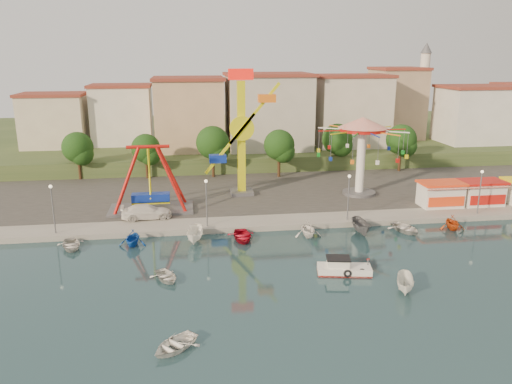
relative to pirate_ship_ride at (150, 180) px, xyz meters
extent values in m
plane|color=#132E35|center=(14.43, -19.75, -4.39)|extent=(200.00, 200.00, 0.00)
cube|color=#9E998E|center=(14.43, 42.25, -4.09)|extent=(200.00, 100.00, 0.60)
cube|color=#4C4944|center=(14.43, 10.25, -3.79)|extent=(90.00, 28.00, 0.01)
cube|color=#384C26|center=(14.43, 47.25, -2.89)|extent=(200.00, 60.00, 3.00)
cube|color=#59595E|center=(0.00, 0.00, -3.64)|extent=(10.00, 5.00, 0.30)
cube|color=#122D9E|center=(0.00, 0.00, -2.19)|extent=(4.50, 1.40, 1.00)
cylinder|color=#B7140E|center=(0.00, 0.00, 4.01)|extent=(5.00, 0.40, 0.40)
cube|color=#59595E|center=(11.67, 5.73, -3.54)|extent=(3.00, 3.00, 0.50)
cube|color=yellow|center=(11.67, 5.73, 3.71)|extent=(1.00, 1.00, 15.00)
cube|color=#FA180D|center=(11.67, 5.73, 12.01)|extent=(3.20, 0.50, 1.40)
cylinder|color=yellow|center=(11.67, 4.93, 5.21)|extent=(3.20, 0.50, 3.20)
cube|color=yellow|center=(13.28, 4.73, 7.12)|extent=(6.69, 0.35, 7.89)
cube|color=orange|center=(14.88, 4.73, 9.04)|extent=(2.20, 1.20, 1.00)
cylinder|color=#59595E|center=(27.34, 3.34, -3.59)|extent=(4.40, 4.40, 0.40)
cylinder|color=white|center=(27.34, 3.34, 0.71)|extent=(1.10, 1.10, 9.00)
cylinder|color=#B7140E|center=(27.34, 3.34, 5.01)|extent=(6.00, 6.00, 0.50)
cone|color=red|center=(27.34, 3.34, 5.91)|extent=(6.40, 6.40, 1.40)
cube|color=white|center=(35.48, -3.25, -2.39)|extent=(5.00, 3.00, 2.80)
cube|color=#F84116|center=(35.48, -3.25, -0.84)|extent=(5.40, 3.40, 0.25)
cube|color=red|center=(35.48, -4.95, -1.19)|extent=(5.00, 0.77, 0.43)
cube|color=white|center=(40.91, -3.25, -2.39)|extent=(5.00, 3.00, 2.80)
cube|color=red|center=(40.91, -3.25, -0.84)|extent=(5.40, 3.40, 0.25)
cube|color=red|center=(40.91, -4.95, -1.19)|extent=(5.00, 0.77, 0.43)
cylinder|color=#59595E|center=(-9.57, -6.75, -1.29)|extent=(0.14, 0.14, 5.00)
cylinder|color=#59595E|center=(6.43, -6.75, -1.29)|extent=(0.14, 0.14, 5.00)
cylinder|color=#59595E|center=(22.43, -6.75, -1.29)|extent=(0.14, 0.14, 5.00)
cylinder|color=#59595E|center=(38.43, -6.75, -1.29)|extent=(0.14, 0.14, 5.00)
cylinder|color=#382314|center=(-11.57, 17.22, -2.00)|extent=(0.44, 0.44, 3.60)
sphere|color=black|center=(-11.57, 17.22, 1.10)|extent=(4.60, 4.60, 4.60)
cylinder|color=#382314|center=(-1.57, 16.49, -2.09)|extent=(0.44, 0.44, 3.40)
sphere|color=black|center=(-1.57, 16.49, 0.83)|extent=(4.35, 4.35, 4.35)
cylinder|color=#382314|center=(8.43, 16.06, -1.83)|extent=(0.44, 0.44, 3.92)
sphere|color=black|center=(8.43, 16.06, 1.54)|extent=(5.02, 5.02, 5.02)
cylinder|color=#382314|center=(18.43, 14.61, -1.96)|extent=(0.44, 0.44, 3.66)
sphere|color=black|center=(18.43, 14.61, 1.18)|extent=(4.68, 4.68, 4.68)
cylinder|color=#382314|center=(28.43, 17.60, -1.89)|extent=(0.44, 0.44, 3.80)
sphere|color=black|center=(28.43, 17.60, 1.37)|extent=(4.86, 4.86, 4.86)
cylinder|color=#382314|center=(38.43, 15.78, -1.91)|extent=(0.44, 0.44, 3.77)
sphere|color=black|center=(38.43, 15.78, 1.33)|extent=(4.83, 4.83, 4.83)
cube|color=beige|center=(-18.94, 26.31, 4.54)|extent=(9.26, 9.53, 11.87)
cube|color=silver|center=(-6.90, 31.63, 2.92)|extent=(12.33, 9.01, 8.63)
cube|color=tan|center=(6.25, 32.21, 4.22)|extent=(11.95, 9.28, 11.23)
cube|color=beige|center=(20.03, 29.05, 3.20)|extent=(12.59, 10.50, 9.20)
cube|color=beige|center=(33.50, 32.45, 3.22)|extent=(10.75, 9.23, 9.24)
cube|color=tan|center=(46.80, 30.58, 4.21)|extent=(12.77, 10.96, 11.21)
cube|color=silver|center=(58.58, 29.02, 4.78)|extent=(8.23, 8.98, 12.36)
cylinder|color=silver|center=(50.43, 34.25, 6.61)|extent=(1.80, 1.80, 16.00)
cylinder|color=#59595E|center=(50.43, 34.25, 11.61)|extent=(2.80, 2.80, 0.30)
cone|color=#59595E|center=(50.43, 34.25, 15.61)|extent=(2.20, 2.20, 2.00)
cube|color=white|center=(18.01, -19.51, -4.11)|extent=(4.98, 2.67, 0.85)
cube|color=#B7140E|center=(18.01, -19.51, -4.32)|extent=(4.98, 2.67, 0.15)
cube|color=white|center=(17.44, -19.42, -3.40)|extent=(2.13, 1.75, 0.85)
cube|color=black|center=(17.44, -19.42, -2.93)|extent=(2.35, 1.97, 0.11)
torus|color=black|center=(18.01, -20.46, -3.97)|extent=(0.74, 0.32, 0.72)
torus|color=black|center=(19.33, -20.41, -3.97)|extent=(0.74, 0.32, 0.72)
imported|color=silver|center=(2.35, -18.64, -4.06)|extent=(3.40, 3.84, 0.66)
imported|color=white|center=(3.22, -29.39, -4.03)|extent=(4.22, 4.21, 0.72)
imported|color=white|center=(21.89, -23.61, -3.70)|extent=(2.60, 3.81, 1.38)
imported|color=white|center=(-0.34, -3.15, -2.97)|extent=(5.86, 2.82, 1.65)
imported|color=silver|center=(-7.38, -9.95, -4.02)|extent=(3.44, 4.17, 0.75)
imported|color=#144CB3|center=(-1.30, -9.95, -3.56)|extent=(3.13, 3.50, 1.67)
imported|color=white|center=(5.05, -9.95, -3.61)|extent=(2.12, 4.24, 1.56)
imported|color=#B70E23|center=(9.95, -9.95, -3.98)|extent=(2.97, 4.09, 0.83)
imported|color=white|center=(17.03, -9.95, -3.53)|extent=(2.99, 3.42, 1.73)
imported|color=#59595E|center=(22.97, -9.95, -3.60)|extent=(1.63, 4.14, 1.59)
imported|color=silver|center=(28.05, -9.95, -3.99)|extent=(3.81, 4.55, 0.81)
imported|color=#CB4512|center=(33.51, -9.95, -3.58)|extent=(3.09, 3.44, 1.62)
camera|label=1|loc=(4.52, -58.92, 14.53)|focal=35.00mm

